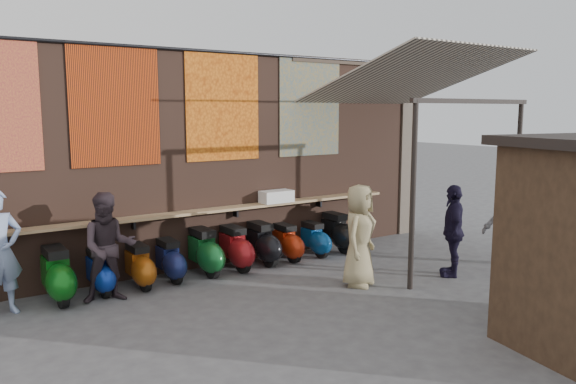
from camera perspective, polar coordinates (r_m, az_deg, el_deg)
The scene contains 30 objects.
ground at distance 8.77m, azimuth -0.37°, elevation -11.19°, with size 70.00×70.00×0.00m, color #474749.
brick_wall at distance 10.66m, azimuth -8.50°, elevation 3.22°, with size 10.00×0.40×4.00m, color brown.
pier_right at distance 13.73m, azimuth 11.49°, elevation 4.27°, with size 0.50×0.50×4.00m, color #4C4238.
eating_counter at distance 10.45m, azimuth -7.51°, elevation -1.84°, with size 8.00×0.32×0.05m, color #9E7A51.
shelf_box at distance 11.06m, azimuth -1.18°, elevation -0.46°, with size 0.65×0.33×0.23m, color white.
tapestry_sun at distance 9.79m, azimuth -17.14°, elevation 8.37°, with size 1.50×0.02×2.00m, color #EC460D.
tapestry_orange at distance 10.56m, azimuth -6.61°, elevation 8.65°, with size 1.50×0.02×2.00m, color orange.
tapestry_multi at distance 11.62m, azimuth 2.26°, elevation 8.66°, with size 1.50×0.02×2.00m, color #235680.
hang_rail at distance 10.47m, azimuth -8.17°, elevation 14.00°, with size 0.06×0.06×9.50m, color black.
scooter_stool_0 at distance 9.34m, azimuth -22.38°, elevation -7.87°, with size 0.40×0.89×0.85m, color #0D5B13, non-canonical shape.
scooter_stool_1 at distance 9.56m, azimuth -18.56°, elevation -7.77°, with size 0.33×0.74×0.70m, color #0D2C95, non-canonical shape.
scooter_stool_2 at distance 9.69m, azimuth -14.86°, elevation -7.32°, with size 0.34×0.76×0.73m, color #96460D, non-canonical shape.
scooter_stool_3 at distance 9.95m, azimuth -11.90°, elevation -6.84°, with size 0.34×0.76×0.72m, color #131C4A, non-canonical shape.
scooter_stool_4 at distance 10.18m, azimuth -8.45°, elevation -6.07°, with size 0.39×0.87×0.83m, color #105121, non-canonical shape.
scooter_stool_5 at distance 10.44m, azimuth -5.37°, elevation -5.74°, with size 0.38×0.85×0.80m, color maroon, non-canonical shape.
scooter_stool_6 at distance 10.76m, azimuth -2.62°, elevation -5.29°, with size 0.38×0.84×0.80m, color black, non-canonical shape.
scooter_stool_7 at distance 11.03m, azimuth -0.12°, elevation -5.18°, with size 0.34×0.75×0.71m, color #A6250C, non-canonical shape.
scooter_stool_8 at distance 11.38m, azimuth 2.71°, elevation -4.84°, with size 0.32×0.72×0.68m, color navy, non-canonical shape.
scooter_stool_9 at distance 11.79m, azimuth 5.01°, elevation -4.11°, with size 0.38×0.84×0.80m, color black, non-canonical shape.
diner_right at distance 9.04m, azimuth -17.73°, elevation -5.38°, with size 0.83×0.64×1.70m, color #34282E.
shopper_navy at distance 10.36m, azimuth 16.41°, elevation -3.78°, with size 0.96×0.40×1.64m, color black.
shopper_grey at distance 11.57m, azimuth 21.98°, elevation -2.32°, with size 1.18×0.68×1.83m, color slate.
shopper_tan at distance 9.47m, azimuth 7.24°, elevation -4.39°, with size 0.84×0.55×1.72m, color tan.
stall_sign at distance 8.36m, azimuth 25.82°, elevation -0.17°, with size 1.20×0.04×0.50m, color gold.
stall_shelf at distance 8.53m, azimuth 25.44°, elevation -6.17°, with size 1.92×0.10×0.06m, color #473321.
awning_canvas at distance 11.24m, azimuth 12.22°, elevation 11.30°, with size 3.20×3.40×0.03m, color beige.
awning_ledger at distance 12.42m, azimuth 6.83°, elevation 12.97°, with size 3.30×0.08×0.12m, color #33261C.
awning_header at distance 10.25m, azimuth 18.28°, elevation 8.75°, with size 3.00×0.08×0.08m, color black.
awning_post_left at distance 9.28m, azimuth 12.57°, elevation -0.43°, with size 0.09×0.09×3.10m, color black.
awning_post_right at distance 11.47m, azimuth 22.21°, elevation 0.79°, with size 0.09×0.09×3.10m, color black.
Camera 1 is at (-4.60, -6.87, 2.93)m, focal length 35.00 mm.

